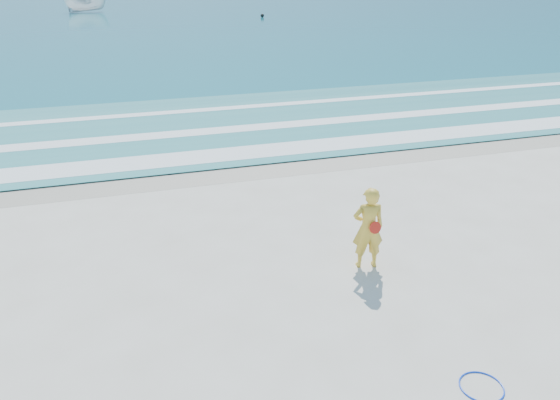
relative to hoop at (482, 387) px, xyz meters
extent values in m
plane|color=silver|center=(-2.35, 1.93, -0.01)|extent=(400.00, 400.00, 0.00)
cube|color=#B2A893|center=(-2.35, 10.93, -0.01)|extent=(400.00, 2.40, 0.00)
cube|color=#59B7AD|center=(-2.35, 15.93, 0.03)|extent=(400.00, 10.00, 0.01)
cube|color=white|center=(-2.35, 12.23, 0.04)|extent=(400.00, 1.40, 0.01)
cube|color=white|center=(-2.35, 15.13, 0.04)|extent=(400.00, 0.90, 0.01)
cube|color=white|center=(-2.35, 18.43, 0.04)|extent=(400.00, 0.60, 0.01)
torus|color=blue|center=(0.00, 0.00, 0.00)|extent=(0.73, 0.73, 0.03)
imported|color=white|center=(-7.68, 68.42, 1.00)|extent=(5.31, 2.92, 1.94)
sphere|color=black|center=(11.22, 56.25, 0.23)|extent=(0.41, 0.41, 0.41)
imported|color=gold|center=(-0.20, 4.04, 0.94)|extent=(0.77, 0.57, 1.91)
cylinder|color=red|center=(-0.12, 3.86, 1.03)|extent=(0.27, 0.08, 0.27)
camera|label=1|loc=(-5.09, -5.62, 6.41)|focal=35.00mm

